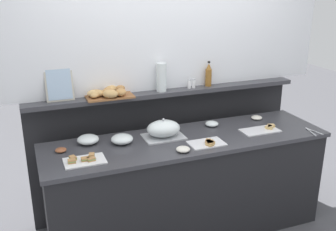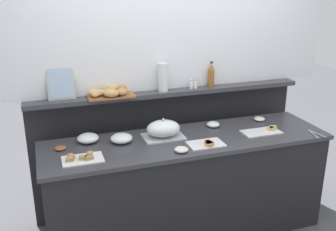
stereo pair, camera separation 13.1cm
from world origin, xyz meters
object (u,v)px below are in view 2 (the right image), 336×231
(glass_bowl_large, at_px, (122,139))
(serving_cloche, at_px, (163,129))
(sandwich_platter_front, at_px, (207,144))
(water_carafe, at_px, (163,77))
(glass_bowl_small, at_px, (88,138))
(pepper_shaker, at_px, (196,84))
(framed_picture, at_px, (61,83))
(glass_bowl_medium, at_px, (213,125))
(serving_tongs, at_px, (315,134))
(vinegar_bottle_amber, at_px, (211,75))
(sandwich_platter_rear, at_px, (82,159))
(condiment_bowl_dark, at_px, (181,149))
(condiment_bowl_teal, at_px, (259,119))
(bread_basket, at_px, (110,92))
(condiment_bowl_red, at_px, (60,148))
(salt_shaker, at_px, (191,84))
(sandwich_platter_side, at_px, (264,131))

(glass_bowl_large, bearing_deg, serving_cloche, -1.29)
(sandwich_platter_front, relative_size, water_carafe, 1.12)
(sandwich_platter_front, xyz_separation_m, water_carafe, (-0.17, 0.61, 0.42))
(glass_bowl_small, bearing_deg, water_carafe, 18.93)
(pepper_shaker, height_order, framed_picture, framed_picture)
(glass_bowl_medium, xyz_separation_m, serving_tongs, (0.75, -0.44, -0.02))
(glass_bowl_large, bearing_deg, vinegar_bottle_amber, 20.60)
(sandwich_platter_rear, bearing_deg, serving_cloche, 17.60)
(glass_bowl_medium, distance_m, condiment_bowl_dark, 0.62)
(framed_picture, bearing_deg, pepper_shaker, -1.83)
(condiment_bowl_teal, bearing_deg, sandwich_platter_front, -152.20)
(glass_bowl_large, bearing_deg, glass_bowl_medium, 5.69)
(serving_tongs, height_order, water_carafe, water_carafe)
(serving_cloche, relative_size, glass_bowl_large, 1.89)
(glass_bowl_medium, xyz_separation_m, bread_basket, (-0.88, 0.26, 0.32))
(glass_bowl_small, xyz_separation_m, framed_picture, (-0.16, 0.29, 0.41))
(sandwich_platter_rear, bearing_deg, condiment_bowl_dark, -7.50)
(sandwich_platter_rear, distance_m, serving_tongs, 1.96)
(serving_cloche, distance_m, serving_tongs, 1.30)
(pepper_shaker, relative_size, bread_basket, 0.22)
(condiment_bowl_dark, bearing_deg, vinegar_bottle_amber, 51.39)
(condiment_bowl_red, relative_size, bread_basket, 0.22)
(condiment_bowl_red, bearing_deg, glass_bowl_large, -0.37)
(glass_bowl_small, distance_m, condiment_bowl_dark, 0.78)
(water_carafe, bearing_deg, sandwich_platter_rear, -144.96)
(glass_bowl_small, xyz_separation_m, condiment_bowl_red, (-0.23, -0.09, -0.02))
(condiment_bowl_teal, bearing_deg, salt_shaker, 157.64)
(condiment_bowl_teal, bearing_deg, bread_basket, 169.62)
(serving_cloche, bearing_deg, sandwich_platter_side, -10.81)
(sandwich_platter_rear, relative_size, framed_picture, 1.06)
(sandwich_platter_rear, distance_m, serving_cloche, 0.74)
(condiment_bowl_dark, distance_m, pepper_shaker, 0.84)
(condiment_bowl_dark, xyz_separation_m, framed_picture, (-0.82, 0.71, 0.42))
(serving_tongs, distance_m, water_carafe, 1.40)
(salt_shaker, bearing_deg, glass_bowl_medium, -65.24)
(condiment_bowl_dark, bearing_deg, glass_bowl_small, 147.39)
(condiment_bowl_red, relative_size, framed_picture, 0.31)
(pepper_shaker, distance_m, bread_basket, 0.80)
(sandwich_platter_side, xyz_separation_m, glass_bowl_large, (-1.22, 0.17, 0.02))
(sandwich_platter_side, height_order, serving_tongs, sandwich_platter_side)
(condiment_bowl_red, height_order, serving_tongs, condiment_bowl_red)
(serving_tongs, distance_m, bread_basket, 1.80)
(serving_cloche, relative_size, vinegar_bottle_amber, 1.44)
(serving_cloche, distance_m, salt_shaker, 0.58)
(sandwich_platter_rear, height_order, serving_cloche, serving_cloche)
(glass_bowl_medium, height_order, serving_tongs, glass_bowl_medium)
(pepper_shaker, bearing_deg, serving_tongs, -40.09)
(condiment_bowl_teal, relative_size, salt_shaker, 1.17)
(glass_bowl_large, xyz_separation_m, glass_bowl_medium, (0.86, 0.09, -0.01))
(pepper_shaker, bearing_deg, sandwich_platter_side, -49.56)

